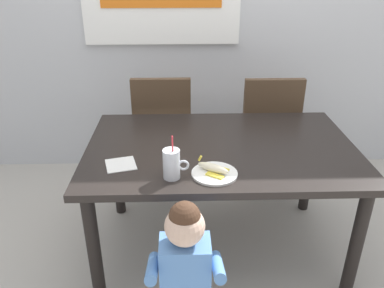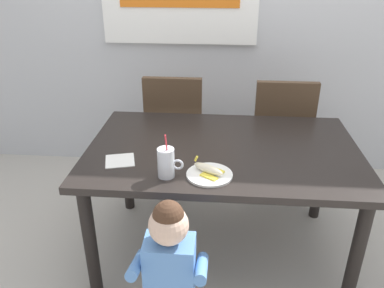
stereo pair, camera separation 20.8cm
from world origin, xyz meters
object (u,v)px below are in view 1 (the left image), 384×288
object	(u,v)px
dining_chair_left	(163,127)
dining_chair_right	(267,128)
dining_table	(221,159)
peeled_banana	(213,168)
milk_cup	(172,166)
snack_plate	(214,174)
paper_napkin	(121,164)
toddler_standing	(185,263)

from	to	relation	value
dining_chair_left	dining_chair_right	distance (m)	0.79
dining_table	dining_chair_right	xyz separation A→B (m)	(0.43, 0.69, -0.11)
peeled_banana	dining_chair_right	bearing A→B (deg)	63.85
peeled_banana	dining_chair_left	bearing A→B (deg)	105.96
milk_cup	snack_plate	xyz separation A→B (m)	(0.21, 0.02, -0.06)
dining_chair_left	paper_napkin	xyz separation A→B (m)	(-0.18, -0.94, 0.20)
dining_chair_right	milk_cup	xyz separation A→B (m)	(-0.70, -1.04, 0.27)
toddler_standing	peeled_banana	bearing A→B (deg)	69.18
dining_chair_right	paper_napkin	world-z (taller)	dining_chair_right
toddler_standing	dining_chair_right	bearing A→B (deg)	65.29
toddler_standing	milk_cup	bearing A→B (deg)	99.13
dining_chair_right	toddler_standing	bearing A→B (deg)	65.29
dining_table	snack_plate	bearing A→B (deg)	-101.26
dining_chair_left	dining_chair_right	bearing A→B (deg)	177.64
dining_chair_right	snack_plate	distance (m)	1.15
milk_cup	dining_table	bearing A→B (deg)	51.50
dining_table	dining_chair_left	xyz separation A→B (m)	(-0.37, 0.73, -0.11)
snack_plate	dining_table	bearing A→B (deg)	78.74
dining_chair_left	milk_cup	world-z (taller)	milk_cup
dining_table	paper_napkin	xyz separation A→B (m)	(-0.54, -0.21, 0.09)
toddler_standing	snack_plate	xyz separation A→B (m)	(0.15, 0.38, 0.22)
dining_chair_right	milk_cup	size ratio (longest dim) A/B	3.89
peeled_banana	paper_napkin	distance (m)	0.49
dining_table	dining_chair_right	world-z (taller)	dining_chair_right
dining_chair_left	peeled_banana	distance (m)	1.11
toddler_standing	milk_cup	distance (m)	0.46
snack_plate	paper_napkin	distance (m)	0.49
peeled_banana	paper_napkin	world-z (taller)	peeled_banana
milk_cup	peeled_banana	bearing A→B (deg)	8.29
dining_table	snack_plate	xyz separation A→B (m)	(-0.06, -0.32, 0.10)
dining_chair_left	milk_cup	xyz separation A→B (m)	(0.09, -1.07, 0.27)
dining_chair_right	peeled_banana	world-z (taller)	dining_chair_right
snack_plate	peeled_banana	distance (m)	0.03
peeled_banana	toddler_standing	bearing A→B (deg)	-110.82
peeled_banana	dining_table	bearing A→B (deg)	77.50
dining_chair_right	snack_plate	world-z (taller)	dining_chair_right
milk_cup	peeled_banana	distance (m)	0.21
toddler_standing	paper_napkin	xyz separation A→B (m)	(-0.33, 0.49, 0.22)
snack_plate	paper_napkin	world-z (taller)	snack_plate
snack_plate	peeled_banana	xyz separation A→B (m)	(-0.01, 0.01, 0.03)
toddler_standing	snack_plate	world-z (taller)	toddler_standing
milk_cup	snack_plate	bearing A→B (deg)	5.62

